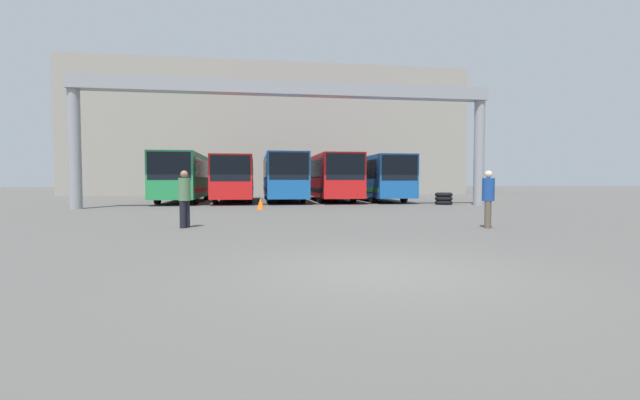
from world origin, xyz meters
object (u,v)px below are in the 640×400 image
at_px(bus_slot_2, 283,175).
at_px(pedestrian_near_left, 488,198).
at_px(bus_slot_3, 328,175).
at_px(traffic_cone, 261,204).
at_px(bus_slot_1, 235,177).
at_px(pedestrian_mid_right, 185,197).
at_px(tire_stack, 444,199).
at_px(bus_slot_0, 184,175).
at_px(bus_slot_4, 376,176).

bearing_deg(bus_slot_2, pedestrian_near_left, -75.17).
height_order(bus_slot_3, traffic_cone, bus_slot_3).
distance_m(bus_slot_1, bus_slot_3, 6.73).
relative_size(pedestrian_mid_right, tire_stack, 1.67).
xyz_separation_m(bus_slot_1, pedestrian_near_left, (8.34, -18.23, -0.80)).
distance_m(pedestrian_mid_right, tire_stack, 17.22).
bearing_deg(tire_stack, bus_slot_3, 131.65).
distance_m(traffic_cone, tire_stack, 11.31).
xyz_separation_m(bus_slot_3, pedestrian_near_left, (1.66, -18.98, -0.90)).
xyz_separation_m(bus_slot_0, bus_slot_2, (6.68, 1.04, 0.02)).
xyz_separation_m(pedestrian_mid_right, tire_stack, (13.34, 10.88, -0.56)).
bearing_deg(tire_stack, bus_slot_0, 160.92).
xyz_separation_m(bus_slot_0, traffic_cone, (5.00, -8.33, -1.52)).
bearing_deg(bus_slot_0, bus_slot_3, 6.52).
relative_size(bus_slot_0, tire_stack, 9.63).
bearing_deg(pedestrian_near_left, bus_slot_4, -152.45).
relative_size(bus_slot_1, bus_slot_4, 1.06).
height_order(bus_slot_2, tire_stack, bus_slot_2).
bearing_deg(traffic_cone, bus_slot_1, 100.73).
relative_size(bus_slot_3, pedestrian_near_left, 7.10).
height_order(bus_slot_2, pedestrian_mid_right, bus_slot_2).
distance_m(bus_slot_1, pedestrian_near_left, 20.06).
relative_size(bus_slot_0, pedestrian_near_left, 5.78).
height_order(bus_slot_3, pedestrian_mid_right, bus_slot_3).
relative_size(bus_slot_0, bus_slot_3, 0.81).
relative_size(bus_slot_4, pedestrian_mid_right, 5.84).
bearing_deg(tire_stack, bus_slot_2, 144.70).
distance_m(bus_slot_1, bus_slot_4, 10.03).
distance_m(bus_slot_0, bus_slot_2, 6.76).
xyz_separation_m(bus_slot_2, pedestrian_near_left, (5.00, -18.88, -0.91)).
distance_m(bus_slot_0, traffic_cone, 9.83).
xyz_separation_m(bus_slot_3, traffic_cone, (-5.03, -9.48, -1.52)).
height_order(pedestrian_mid_right, pedestrian_near_left, pedestrian_mid_right).
bearing_deg(pedestrian_near_left, bus_slot_3, -142.08).
relative_size(bus_slot_0, pedestrian_mid_right, 5.76).
bearing_deg(bus_slot_2, bus_slot_4, -8.28).
xyz_separation_m(pedestrian_near_left, tire_stack, (4.27, 12.31, -0.56)).
bearing_deg(bus_slot_0, bus_slot_2, 8.87).
relative_size(bus_slot_1, pedestrian_near_left, 6.23).
bearing_deg(bus_slot_4, bus_slot_1, 178.14).
xyz_separation_m(pedestrian_near_left, traffic_cone, (-6.69, 9.50, -0.63)).
xyz_separation_m(bus_slot_1, pedestrian_mid_right, (-0.72, -16.80, -0.80)).
bearing_deg(pedestrian_near_left, pedestrian_mid_right, -66.02).
xyz_separation_m(bus_slot_2, tire_stack, (9.27, -6.56, -1.47)).
bearing_deg(bus_slot_1, bus_slot_0, -173.26).
height_order(bus_slot_1, traffic_cone, bus_slot_1).
bearing_deg(bus_slot_1, tire_stack, -25.13).
xyz_separation_m(bus_slot_2, traffic_cone, (-1.69, -9.38, -1.54)).
distance_m(bus_slot_3, bus_slot_4, 3.51).
xyz_separation_m(bus_slot_4, traffic_cone, (-8.37, -8.40, -1.48)).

